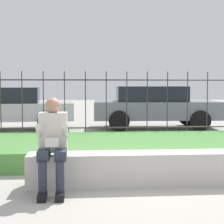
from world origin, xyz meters
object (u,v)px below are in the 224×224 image
Objects in this scene: person_seated_reader at (53,141)px; car_parked_left at (7,107)px; stone_bench at (135,170)px; car_parked_center at (154,106)px.

car_parked_left is (-2.01, 7.23, 0.03)m from person_seated_reader.
stone_bench is at bearing 12.66° from person_seated_reader.
stone_bench is at bearing -68.95° from car_parked_left.
stone_bench is 0.74× the size of car_parked_center.
person_seated_reader is at bearing -77.86° from car_parked_left.
car_parked_center reaches higher than car_parked_left.
car_parked_center is (1.65, 6.97, 0.53)m from stone_bench.
car_parked_center reaches higher than stone_bench.
car_parked_center is at bearing -3.33° from car_parked_left.
car_parked_center is at bearing 76.66° from stone_bench.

